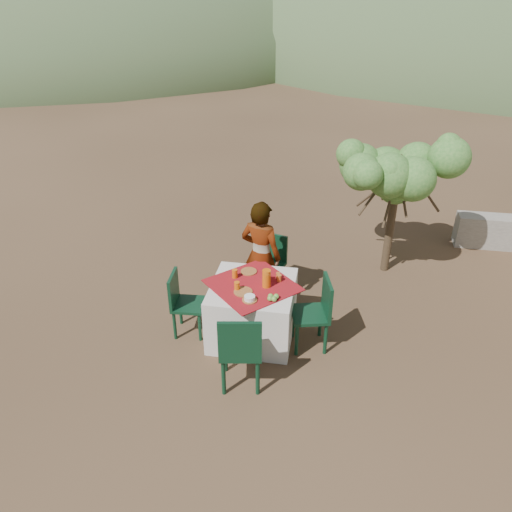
{
  "coord_description": "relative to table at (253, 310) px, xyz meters",
  "views": [
    {
      "loc": [
        0.23,
        -4.72,
        4.07
      ],
      "look_at": [
        -0.71,
        0.72,
        0.94
      ],
      "focal_mm": 35.0,
      "sensor_mm": 36.0,
      "label": 1
    }
  ],
  "objects": [
    {
      "name": "glass_near",
      "position": [
        -0.16,
        -0.14,
        0.44
      ],
      "size": [
        0.07,
        0.07,
        0.11
      ],
      "primitive_type": "cylinder",
      "color": "#D55C0D",
      "rests_on": "table"
    },
    {
      "name": "hill_near_left",
      "position": [
        -17.32,
        29.68,
        -0.38
      ],
      "size": [
        40.0,
        40.0,
        16.0
      ],
      "primitive_type": "ellipsoid",
      "color": "#37512E",
      "rests_on": "ground"
    },
    {
      "name": "bowl_plate",
      "position": [
        0.03,
        -0.34,
        0.39
      ],
      "size": [
        0.18,
        0.18,
        0.01
      ],
      "primitive_type": "cylinder",
      "color": "brown",
      "rests_on": "table"
    },
    {
      "name": "hill_far_center",
      "position": [
        -3.32,
        51.68,
        -0.38
      ],
      "size": [
        60.0,
        60.0,
        24.0
      ],
      "primitive_type": "ellipsoid",
      "color": "slate",
      "rests_on": "ground"
    },
    {
      "name": "white_bowl",
      "position": [
        0.03,
        -0.34,
        0.42
      ],
      "size": [
        0.13,
        0.13,
        0.05
      ],
      "primitive_type": "cylinder",
      "color": "white",
      "rests_on": "bowl_plate"
    },
    {
      "name": "glass_far",
      "position": [
        -0.25,
        0.13,
        0.44
      ],
      "size": [
        0.07,
        0.07,
        0.11
      ],
      "primitive_type": "cylinder",
      "color": "#D55C0D",
      "rests_on": "table"
    },
    {
      "name": "chair_right",
      "position": [
        0.8,
        -0.07,
        0.14
      ],
      "size": [
        0.53,
        0.53,
        0.94
      ],
      "rotation": [
        0.0,
        0.0,
        4.95
      ],
      "color": "black",
      "rests_on": "ground"
    },
    {
      "name": "person",
      "position": [
        -0.01,
        0.69,
        0.4
      ],
      "size": [
        0.66,
        0.53,
        1.57
      ],
      "primitive_type": "imported",
      "rotation": [
        0.0,
        0.0,
        2.85
      ],
      "color": "#8C6651",
      "rests_on": "ground"
    },
    {
      "name": "plate_far",
      "position": [
        -0.1,
        0.29,
        0.39
      ],
      "size": [
        0.21,
        0.21,
        0.01
      ],
      "primitive_type": "cylinder",
      "color": "brown",
      "rests_on": "table"
    },
    {
      "name": "table",
      "position": [
        0.0,
        0.0,
        0.0
      ],
      "size": [
        1.3,
        1.3,
        0.76
      ],
      "color": "beige",
      "rests_on": "ground"
    },
    {
      "name": "chair_left",
      "position": [
        -0.88,
        -0.09,
        0.1
      ],
      "size": [
        0.43,
        0.43,
        0.86
      ],
      "rotation": [
        0.0,
        0.0,
        1.65
      ],
      "color": "black",
      "rests_on": "ground"
    },
    {
      "name": "chair_far",
      "position": [
        0.07,
        1.11,
        0.1
      ],
      "size": [
        0.49,
        0.49,
        0.86
      ],
      "rotation": [
        0.0,
        0.0,
        -0.28
      ],
      "color": "black",
      "rests_on": "ground"
    },
    {
      "name": "juice_pitcher",
      "position": [
        0.17,
        -0.01,
        0.5
      ],
      "size": [
        0.1,
        0.1,
        0.23
      ],
      "primitive_type": "cylinder",
      "color": "#D55C0D",
      "rests_on": "table"
    },
    {
      "name": "fruit_cluster",
      "position": [
        0.29,
        -0.28,
        0.41
      ],
      "size": [
        0.13,
        0.12,
        0.07
      ],
      "color": "#679B38",
      "rests_on": "table"
    },
    {
      "name": "jar_right",
      "position": [
        0.29,
        0.19,
        0.42
      ],
      "size": [
        0.05,
        0.05,
        0.08
      ],
      "primitive_type": "cylinder",
      "color": "#BB5C21",
      "rests_on": "table"
    },
    {
      "name": "plate_near",
      "position": [
        -0.08,
        -0.18,
        0.39
      ],
      "size": [
        0.23,
        0.23,
        0.01
      ],
      "primitive_type": "cylinder",
      "color": "brown",
      "rests_on": "table"
    },
    {
      "name": "shrub_tree",
      "position": [
        1.82,
        2.03,
        1.13
      ],
      "size": [
        1.62,
        1.59,
        1.91
      ],
      "color": "#483524",
      "rests_on": "ground"
    },
    {
      "name": "jar_left",
      "position": [
        0.31,
        0.13,
        0.43
      ],
      "size": [
        0.06,
        0.06,
        0.09
      ],
      "primitive_type": "cylinder",
      "color": "#BB5C21",
      "rests_on": "table"
    },
    {
      "name": "ground",
      "position": [
        0.68,
        -0.32,
        -0.38
      ],
      "size": [
        160.0,
        160.0,
        0.0
      ],
      "primitive_type": "plane",
      "color": "#3D2A1B",
      "rests_on": "ground"
    },
    {
      "name": "chair_near",
      "position": [
        0.04,
        -0.96,
        0.17
      ],
      "size": [
        0.53,
        0.53,
        1.0
      ],
      "rotation": [
        0.0,
        0.0,
        3.31
      ],
      "color": "black",
      "rests_on": "ground"
    },
    {
      "name": "napkin_holder",
      "position": [
        0.16,
        0.14,
        0.43
      ],
      "size": [
        0.08,
        0.06,
        0.1
      ],
      "primitive_type": "cube",
      "rotation": [
        0.0,
        0.0,
        0.14
      ],
      "color": "white",
      "rests_on": "table"
    }
  ]
}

